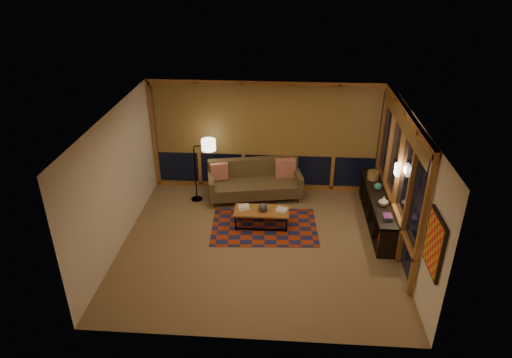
# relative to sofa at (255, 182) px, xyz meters

# --- Properties ---
(floor) EXTENTS (5.50, 5.00, 0.01)m
(floor) POSITION_rel_sofa_xyz_m (0.23, -1.89, -0.44)
(floor) COLOR #A28160
(floor) RESTS_ON ground
(ceiling) EXTENTS (5.50, 5.00, 0.01)m
(ceiling) POSITION_rel_sofa_xyz_m (0.23, -1.89, 2.26)
(ceiling) COLOR white
(ceiling) RESTS_ON walls
(walls) EXTENTS (5.51, 5.01, 2.70)m
(walls) POSITION_rel_sofa_xyz_m (0.23, -1.89, 0.91)
(walls) COLOR #EEE2CC
(walls) RESTS_ON floor
(window_wall_back) EXTENTS (5.30, 0.16, 2.60)m
(window_wall_back) POSITION_rel_sofa_xyz_m (0.23, 0.54, 0.91)
(window_wall_back) COLOR #A56634
(window_wall_back) RESTS_ON walls
(window_wall_right) EXTENTS (0.16, 3.70, 2.60)m
(window_wall_right) POSITION_rel_sofa_xyz_m (2.91, -1.29, 0.91)
(window_wall_right) COLOR #A56634
(window_wall_right) RESTS_ON walls
(wall_art) EXTENTS (0.06, 0.74, 0.94)m
(wall_art) POSITION_rel_sofa_xyz_m (2.94, -3.74, 1.01)
(wall_art) COLOR red
(wall_art) RESTS_ON walls
(wall_sconce) EXTENTS (0.12, 0.18, 0.22)m
(wall_sconce) POSITION_rel_sofa_xyz_m (2.85, -1.44, 1.11)
(wall_sconce) COLOR white
(wall_sconce) RESTS_ON walls
(sofa) EXTENTS (2.27, 1.26, 0.88)m
(sofa) POSITION_rel_sofa_xyz_m (0.00, 0.00, 0.00)
(sofa) COLOR brown
(sofa) RESTS_ON floor
(pillow_left) EXTENTS (0.43, 0.26, 0.41)m
(pillow_left) POSITION_rel_sofa_xyz_m (-0.83, 0.03, 0.20)
(pillow_left) COLOR #B3160F
(pillow_left) RESTS_ON sofa
(pillow_right) EXTENTS (0.49, 0.24, 0.46)m
(pillow_right) POSITION_rel_sofa_xyz_m (0.71, 0.31, 0.23)
(pillow_right) COLOR #B3160F
(pillow_right) RESTS_ON sofa
(area_rug) EXTENTS (2.32, 1.62, 0.01)m
(area_rug) POSITION_rel_sofa_xyz_m (0.30, -1.25, -0.43)
(area_rug) COLOR #962C0F
(area_rug) RESTS_ON floor
(coffee_table) EXTENTS (1.16, 0.54, 0.39)m
(coffee_table) POSITION_rel_sofa_xyz_m (0.24, -1.20, -0.25)
(coffee_table) COLOR #A56634
(coffee_table) RESTS_ON floor
(book_stack_a) EXTENTS (0.28, 0.25, 0.07)m
(book_stack_a) POSITION_rel_sofa_xyz_m (-0.14, -1.17, -0.02)
(book_stack_a) COLOR white
(book_stack_a) RESTS_ON coffee_table
(book_stack_b) EXTENTS (0.28, 0.25, 0.05)m
(book_stack_b) POSITION_rel_sofa_xyz_m (0.66, -1.18, -0.03)
(book_stack_b) COLOR white
(book_stack_b) RESTS_ON coffee_table
(ceramic_pot) EXTENTS (0.23, 0.23, 0.19)m
(ceramic_pot) POSITION_rel_sofa_xyz_m (0.27, -1.23, 0.04)
(ceramic_pot) COLOR black
(ceramic_pot) RESTS_ON coffee_table
(floor_lamp) EXTENTS (0.58, 0.48, 1.49)m
(floor_lamp) POSITION_rel_sofa_xyz_m (-1.37, -0.16, 0.31)
(floor_lamp) COLOR black
(floor_lamp) RESTS_ON floor
(bookshelf) EXTENTS (0.40, 2.63, 0.66)m
(bookshelf) POSITION_rel_sofa_xyz_m (2.72, -0.89, -0.11)
(bookshelf) COLOR black
(bookshelf) RESTS_ON floor
(basket) EXTENTS (0.27, 0.27, 0.19)m
(basket) POSITION_rel_sofa_xyz_m (2.70, -0.10, 0.31)
(basket) COLOR brown
(basket) RESTS_ON bookshelf
(teal_bowl) EXTENTS (0.18, 0.18, 0.16)m
(teal_bowl) POSITION_rel_sofa_xyz_m (2.72, -0.61, 0.30)
(teal_bowl) COLOR #29776B
(teal_bowl) RESTS_ON bookshelf
(vase) EXTENTS (0.22, 0.22, 0.21)m
(vase) POSITION_rel_sofa_xyz_m (2.72, -1.30, 0.32)
(vase) COLOR tan
(vase) RESTS_ON bookshelf
(shelf_book_stack) EXTENTS (0.17, 0.23, 0.06)m
(shelf_book_stack) POSITION_rel_sofa_xyz_m (2.72, -1.79, 0.25)
(shelf_book_stack) COLOR white
(shelf_book_stack) RESTS_ON bookshelf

